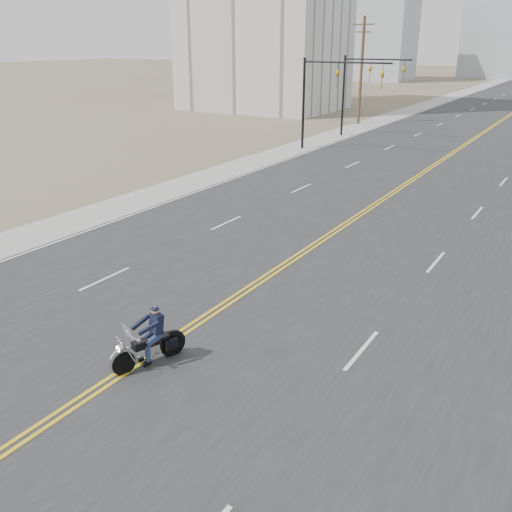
{
  "coord_description": "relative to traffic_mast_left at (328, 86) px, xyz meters",
  "views": [
    {
      "loc": [
        9.73,
        -9.66,
        8.26
      ],
      "look_at": [
        0.68,
        5.35,
        1.6
      ],
      "focal_mm": 40.0,
      "sensor_mm": 36.0,
      "label": 1
    }
  ],
  "objects": [
    {
      "name": "sidewalk_left",
      "position": [
        -2.52,
        38.0,
        -4.93
      ],
      "size": [
        3.0,
        200.0,
        0.01
      ],
      "primitive_type": "cube",
      "color": "#A5A5A0",
      "rests_on": "ground"
    },
    {
      "name": "haze_bldg_a",
      "position": [
        -26.02,
        83.0,
        6.06
      ],
      "size": [
        14.0,
        12.0,
        22.0
      ],
      "primitive_type": "cube",
      "color": "#B7BCC6",
      "rests_on": "ground"
    },
    {
      "name": "traffic_mast_far",
      "position": [
        -0.33,
        8.0,
        -0.06
      ],
      "size": [
        6.1,
        0.26,
        7.0
      ],
      "color": "black",
      "rests_on": "ground"
    },
    {
      "name": "motorcyclist",
      "position": [
        9.28,
        -31.65,
        -4.11
      ],
      "size": [
        1.56,
        2.29,
        1.65
      ],
      "primitive_type": null,
      "rotation": [
        0.0,
        0.0,
        2.8
      ],
      "color": "black",
      "rests_on": "ground"
    },
    {
      "name": "ground_plane",
      "position": [
        8.98,
        -32.0,
        -4.94
      ],
      "size": [
        400.0,
        400.0,
        0.0
      ],
      "primitive_type": "plane",
      "color": "#776D56",
      "rests_on": "ground"
    },
    {
      "name": "traffic_mast_left",
      "position": [
        0.0,
        0.0,
        0.0
      ],
      "size": [
        7.1,
        0.26,
        7.0
      ],
      "color": "black",
      "rests_on": "ground"
    },
    {
      "name": "haze_bldg_f",
      "position": [
        -41.02,
        98.0,
        3.06
      ],
      "size": [
        12.0,
        12.0,
        16.0
      ],
      "primitive_type": "cube",
      "color": "#ADB2B7",
      "rests_on": "ground"
    },
    {
      "name": "utility_pole_left",
      "position": [
        -3.52,
        16.0,
        0.54
      ],
      "size": [
        2.2,
        0.3,
        10.5
      ],
      "color": "brown",
      "rests_on": "ground"
    }
  ]
}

